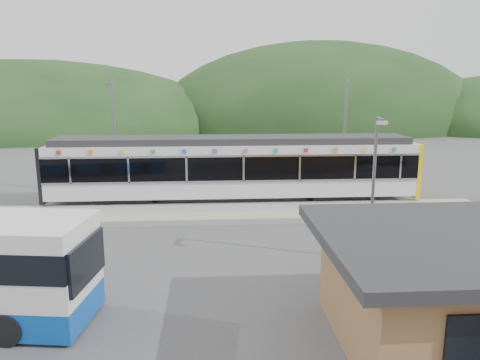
{
  "coord_description": "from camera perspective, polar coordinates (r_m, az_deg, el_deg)",
  "views": [
    {
      "loc": [
        -1.33,
        -19.71,
        6.69
      ],
      "look_at": [
        0.02,
        1.0,
        2.35
      ],
      "focal_mm": 35.0,
      "sensor_mm": 36.0,
      "label": 1
    }
  ],
  "objects": [
    {
      "name": "yellow_line",
      "position": [
        22.66,
        -0.23,
        -4.56
      ],
      "size": [
        26.0,
        0.1,
        0.01
      ],
      "primitive_type": "cube",
      "color": "yellow",
      "rests_on": "platform"
    },
    {
      "name": "train",
      "position": [
        26.15,
        -0.85,
        1.62
      ],
      "size": [
        20.44,
        3.01,
        3.74
      ],
      "color": "black",
      "rests_on": "ground"
    },
    {
      "name": "ground",
      "position": [
        20.85,
        0.11,
        -6.91
      ],
      "size": [
        120.0,
        120.0,
        0.0
      ],
      "primitive_type": "plane",
      "color": "#4C4C4F",
      "rests_on": "ground"
    },
    {
      "name": "lamp_post",
      "position": [
        17.98,
        16.13,
        0.44
      ],
      "size": [
        0.37,
        1.0,
        5.49
      ],
      "rotation": [
        0.0,
        0.0,
        -0.13
      ],
      "color": "slate",
      "rests_on": "ground"
    },
    {
      "name": "catenary_mast_east",
      "position": [
        29.62,
        12.67,
        5.63
      ],
      "size": [
        0.18,
        1.8,
        7.0
      ],
      "color": "slate",
      "rests_on": "ground"
    },
    {
      "name": "hills",
      "position": [
        26.94,
        12.6,
        -2.86
      ],
      "size": [
        146.0,
        149.0,
        26.0
      ],
      "color": "#1E3D19",
      "rests_on": "ground"
    },
    {
      "name": "catenary_mast_west",
      "position": [
        28.99,
        -15.07,
        5.38
      ],
      "size": [
        0.18,
        1.8,
        7.0
      ],
      "color": "slate",
      "rests_on": "ground"
    },
    {
      "name": "platform",
      "position": [
        23.95,
        -0.42,
        -4.04
      ],
      "size": [
        26.0,
        3.2,
        0.3
      ],
      "primitive_type": "cube",
      "color": "#9E9E99",
      "rests_on": "ground"
    }
  ]
}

